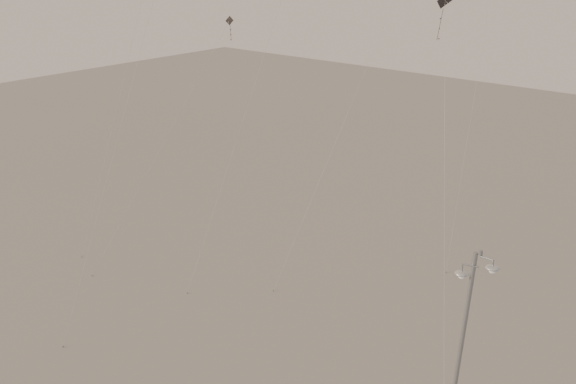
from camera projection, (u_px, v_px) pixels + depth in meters
The scene contains 6 objects.
ground at pixel (219, 383), 31.96m from camera, with size 160.00×160.00×0.00m, color gray.
street_lamp at pixel (461, 356), 25.18m from camera, with size 1.60×0.65×10.05m.
kite_1 at pixel (277, 17), 29.66m from camera, with size 10.01×0.65×23.27m.
kite_3 at pixel (143, 45), 36.26m from camera, with size 2.44×11.00×20.13m.
kite_4 at pixel (444, 87), 28.84m from camera, with size 5.15×6.62×18.47m.
kite_6 at pixel (196, 84), 43.23m from camera, with size 2.58×11.59×15.95m.
Camera 1 is at (19.56, -18.02, 20.44)m, focal length 40.00 mm.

